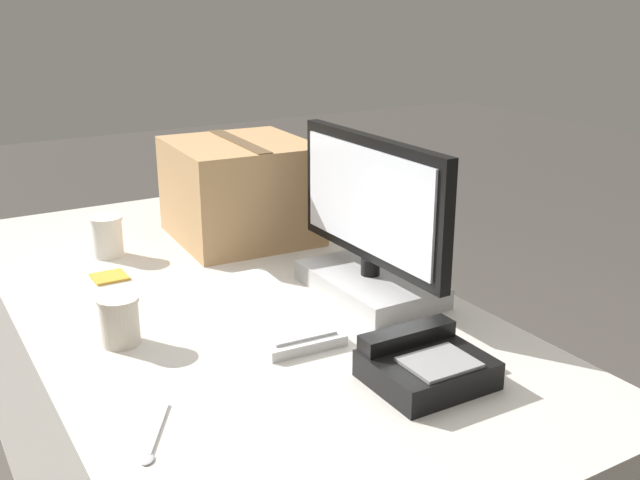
{
  "coord_description": "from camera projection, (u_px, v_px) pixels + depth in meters",
  "views": [
    {
      "loc": [
        1.48,
        -0.63,
        1.38
      ],
      "look_at": [
        0.16,
        0.16,
        0.86
      ],
      "focal_mm": 42.0,
      "sensor_mm": 36.0,
      "label": 1
    }
  ],
  "objects": [
    {
      "name": "office_desk",
      "position": [
        232.0,
        428.0,
        1.84
      ],
      "size": [
        1.8,
        0.9,
        0.71
      ],
      "color": "beige",
      "rests_on": "ground_plane"
    },
    {
      "name": "monitor",
      "position": [
        371.0,
        235.0,
        1.69
      ],
      "size": [
        0.52,
        0.21,
        0.37
      ],
      "color": "#B7B7B7",
      "rests_on": "office_desk"
    },
    {
      "name": "keyboard",
      "position": [
        267.0,
        309.0,
        1.62
      ],
      "size": [
        0.44,
        0.19,
        0.03
      ],
      "rotation": [
        0.0,
        0.0,
        -0.06
      ],
      "color": "silver",
      "rests_on": "office_desk"
    },
    {
      "name": "desk_phone",
      "position": [
        425.0,
        365.0,
        1.34
      ],
      "size": [
        0.18,
        0.2,
        0.08
      ],
      "rotation": [
        0.0,
        0.0,
        -0.01
      ],
      "color": "black",
      "rests_on": "office_desk"
    },
    {
      "name": "paper_cup_left",
      "position": [
        107.0,
        236.0,
        1.96
      ],
      "size": [
        0.09,
        0.09,
        0.11
      ],
      "color": "white",
      "rests_on": "office_desk"
    },
    {
      "name": "paper_cup_right",
      "position": [
        120.0,
        320.0,
        1.47
      ],
      "size": [
        0.08,
        0.08,
        0.1
      ],
      "color": "beige",
      "rests_on": "office_desk"
    },
    {
      "name": "spoon",
      "position": [
        154.0,
        441.0,
        1.16
      ],
      "size": [
        0.15,
        0.1,
        0.0
      ],
      "rotation": [
        0.0,
        0.0,
        5.75
      ],
      "color": "silver",
      "rests_on": "office_desk"
    },
    {
      "name": "cardboard_box",
      "position": [
        240.0,
        190.0,
        2.09
      ],
      "size": [
        0.4,
        0.38,
        0.28
      ],
      "rotation": [
        0.0,
        0.0,
        -0.06
      ],
      "color": "tan",
      "rests_on": "office_desk"
    },
    {
      "name": "sticky_note_pad",
      "position": [
        109.0,
        277.0,
        1.82
      ],
      "size": [
        0.08,
        0.08,
        0.01
      ],
      "color": "gold",
      "rests_on": "office_desk"
    }
  ]
}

